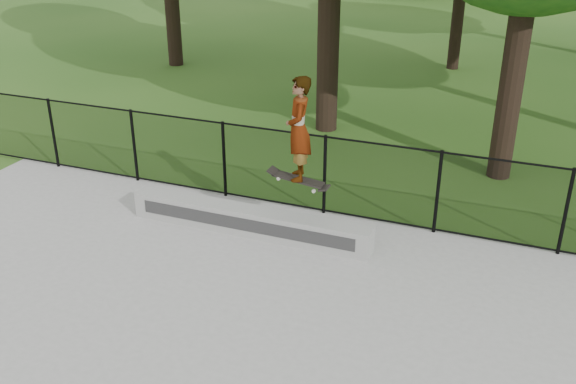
# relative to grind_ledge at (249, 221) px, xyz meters

# --- Properties ---
(grind_ledge) EXTENTS (4.31, 0.40, 0.46)m
(grind_ledge) POSITION_rel_grind_ledge_xyz_m (0.00, 0.00, 0.00)
(grind_ledge) COLOR #999A95
(grind_ledge) RESTS_ON concrete_slab
(skater_airborne) EXTENTS (0.84, 0.71, 1.80)m
(skater_airborne) POSITION_rel_grind_ledge_xyz_m (0.90, -0.01, 1.74)
(skater_airborne) COLOR black
(skater_airborne) RESTS_ON ground
(chainlink_fence) EXTENTS (16.06, 0.06, 1.50)m
(chainlink_fence) POSITION_rel_grind_ledge_xyz_m (0.94, 1.20, 0.52)
(chainlink_fence) COLOR black
(chainlink_fence) RESTS_ON concrete_slab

